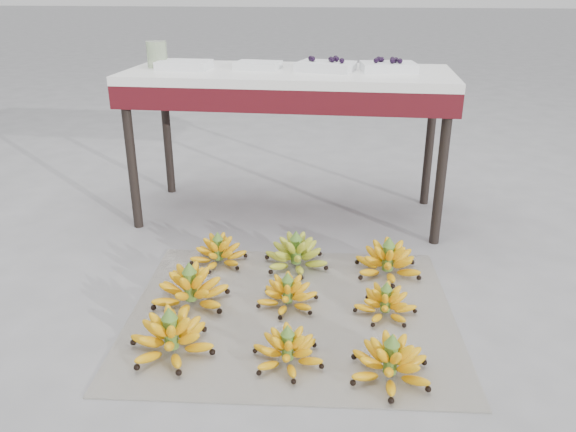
# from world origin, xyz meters

# --- Properties ---
(ground) EXTENTS (60.00, 60.00, 0.00)m
(ground) POSITION_xyz_m (0.00, 0.00, 0.00)
(ground) COLOR gray
(ground) RESTS_ON ground
(newspaper_mat) EXTENTS (1.33, 1.14, 0.01)m
(newspaper_mat) POSITION_xyz_m (0.12, -0.02, 0.00)
(newspaper_mat) COLOR beige
(newspaper_mat) RESTS_ON ground
(bunch_front_left) EXTENTS (0.38, 0.38, 0.18)m
(bunch_front_left) POSITION_xyz_m (-0.26, -0.33, 0.07)
(bunch_front_left) COLOR yellow
(bunch_front_left) RESTS_ON newspaper_mat
(bunch_front_center) EXTENTS (0.32, 0.32, 0.15)m
(bunch_front_center) POSITION_xyz_m (0.14, -0.33, 0.06)
(bunch_front_center) COLOR yellow
(bunch_front_center) RESTS_ON newspaper_mat
(bunch_front_right) EXTENTS (0.35, 0.35, 0.17)m
(bunch_front_right) POSITION_xyz_m (0.48, -0.36, 0.06)
(bunch_front_right) COLOR yellow
(bunch_front_right) RESTS_ON newspaper_mat
(bunch_mid_left) EXTENTS (0.35, 0.35, 0.19)m
(bunch_mid_left) POSITION_xyz_m (-0.29, -0.01, 0.07)
(bunch_mid_left) COLOR yellow
(bunch_mid_left) RESTS_ON newspaper_mat
(bunch_mid_center) EXTENTS (0.30, 0.30, 0.15)m
(bunch_mid_center) POSITION_xyz_m (0.09, 0.03, 0.06)
(bunch_mid_center) COLOR yellow
(bunch_mid_center) RESTS_ON newspaper_mat
(bunch_mid_right) EXTENTS (0.24, 0.24, 0.14)m
(bunch_mid_right) POSITION_xyz_m (0.47, 0.01, 0.05)
(bunch_mid_right) COLOR yellow
(bunch_mid_right) RESTS_ON newspaper_mat
(bunch_back_left) EXTENTS (0.31, 0.31, 0.16)m
(bunch_back_left) POSITION_xyz_m (-0.27, 0.35, 0.06)
(bunch_back_left) COLOR yellow
(bunch_back_left) RESTS_ON newspaper_mat
(bunch_back_center) EXTENTS (0.38, 0.38, 0.18)m
(bunch_back_center) POSITION_xyz_m (0.09, 0.36, 0.07)
(bunch_back_center) COLOR #8DAE20
(bunch_back_center) RESTS_ON newspaper_mat
(bunch_back_right) EXTENTS (0.38, 0.38, 0.18)m
(bunch_back_right) POSITION_xyz_m (0.49, 0.35, 0.07)
(bunch_back_right) COLOR yellow
(bunch_back_right) RESTS_ON newspaper_mat
(vendor_table) EXTENTS (1.64, 0.66, 0.79)m
(vendor_table) POSITION_xyz_m (-0.03, 0.99, 0.70)
(vendor_table) COLOR black
(vendor_table) RESTS_ON ground
(tray_far_left) EXTENTS (0.26, 0.19, 0.04)m
(tray_far_left) POSITION_xyz_m (-0.56, 0.96, 0.81)
(tray_far_left) COLOR silver
(tray_far_left) RESTS_ON vendor_table
(tray_left) EXTENTS (0.24, 0.18, 0.04)m
(tray_left) POSITION_xyz_m (-0.19, 1.02, 0.80)
(tray_left) COLOR silver
(tray_left) RESTS_ON vendor_table
(tray_right) EXTENTS (0.31, 0.25, 0.07)m
(tray_right) POSITION_xyz_m (0.16, 0.99, 0.81)
(tray_right) COLOR silver
(tray_right) RESTS_ON vendor_table
(tray_far_right) EXTENTS (0.29, 0.23, 0.07)m
(tray_far_right) POSITION_xyz_m (0.47, 1.02, 0.81)
(tray_far_right) COLOR silver
(tray_far_right) RESTS_ON vendor_table
(glass_jar) EXTENTS (0.11, 0.11, 0.13)m
(glass_jar) POSITION_xyz_m (-0.72, 1.01, 0.85)
(glass_jar) COLOR #D5EEBD
(glass_jar) RESTS_ON vendor_table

